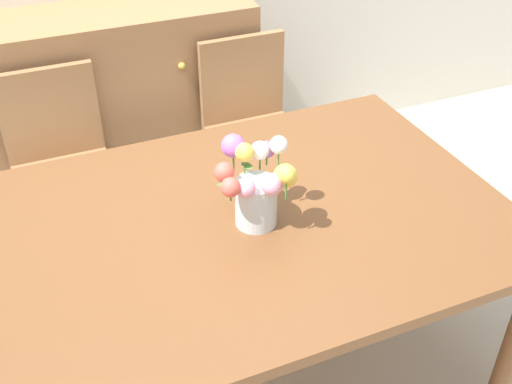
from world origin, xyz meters
TOP-DOWN VIEW (x-y plane):
  - ground_plane at (0.00, 0.00)m, footprint 12.00×12.00m
  - dining_table at (0.00, 0.00)m, footprint 1.81×1.20m
  - chair_left at (-0.45, 0.94)m, footprint 0.42×0.42m
  - chair_right at (0.45, 0.94)m, footprint 0.42×0.42m
  - dresser at (-0.13, 1.33)m, footprint 1.40×0.47m
  - flower_vase at (0.06, -0.04)m, footprint 0.26×0.27m

SIDE VIEW (x-z plane):
  - ground_plane at x=0.00m, z-range 0.00..0.00m
  - dresser at x=-0.13m, z-range 0.00..1.00m
  - chair_left at x=-0.45m, z-range 0.07..0.97m
  - chair_right at x=0.45m, z-range 0.07..0.97m
  - dining_table at x=0.00m, z-range 0.29..1.02m
  - flower_vase at x=0.06m, z-range 0.73..1.01m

